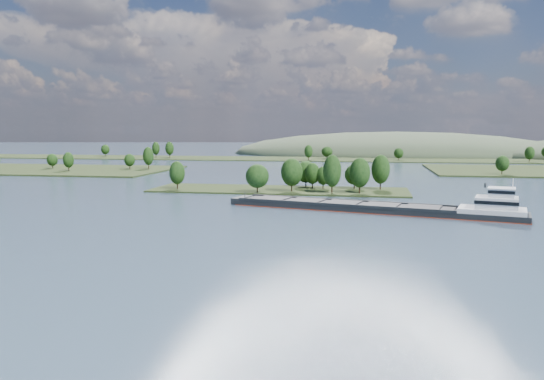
# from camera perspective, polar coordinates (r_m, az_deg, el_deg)

# --- Properties ---
(ground) EXTENTS (1800.00, 1800.00, 0.00)m
(ground) POSITION_cam_1_polar(r_m,az_deg,el_deg) (149.91, -3.10, -2.66)
(ground) COLOR #324657
(ground) RESTS_ON ground
(tree_island) EXTENTS (100.00, 31.73, 15.45)m
(tree_island) POSITION_cam_1_polar(r_m,az_deg,el_deg) (205.54, 2.86, 1.07)
(tree_island) COLOR black
(tree_island) RESTS_ON ground
(back_shoreline) EXTENTS (900.00, 60.00, 14.90)m
(back_shoreline) POSITION_cam_1_polar(r_m,az_deg,el_deg) (425.12, 6.80, 3.34)
(back_shoreline) COLOR black
(back_shoreline) RESTS_ON ground
(hill_west) EXTENTS (320.00, 160.00, 44.00)m
(hill_west) POSITION_cam_1_polar(r_m,az_deg,el_deg) (525.07, 13.15, 3.74)
(hill_west) COLOR #394730
(hill_west) RESTS_ON ground
(cargo_barge) EXTENTS (86.74, 31.10, 11.75)m
(cargo_barge) POSITION_cam_1_polar(r_m,az_deg,el_deg) (157.19, 12.51, -1.83)
(cargo_barge) COLOR black
(cargo_barge) RESTS_ON ground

